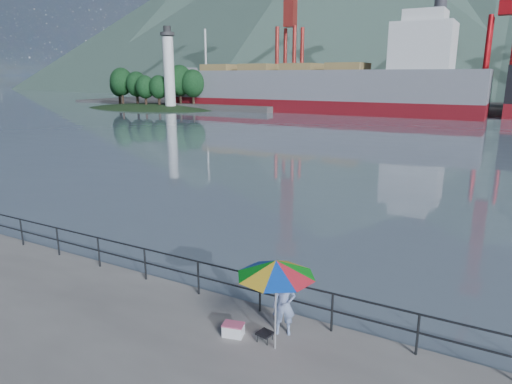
{
  "coord_description": "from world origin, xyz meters",
  "views": [
    {
      "loc": [
        8.27,
        -7.93,
        6.08
      ],
      "look_at": [
        0.47,
        6.0,
        2.0
      ],
      "focal_mm": 32.0,
      "sensor_mm": 36.0,
      "label": 1
    }
  ],
  "objects_px": {
    "beach_umbrella": "(276,268)",
    "cooler_bag": "(233,330)",
    "fisherman": "(284,305)",
    "bulk_carrier": "(325,88)"
  },
  "relations": [
    {
      "from": "beach_umbrella",
      "to": "cooler_bag",
      "type": "height_order",
      "value": "beach_umbrella"
    },
    {
      "from": "fisherman",
      "to": "bulk_carrier",
      "type": "height_order",
      "value": "bulk_carrier"
    },
    {
      "from": "beach_umbrella",
      "to": "cooler_bag",
      "type": "relative_size",
      "value": 4.49
    },
    {
      "from": "cooler_bag",
      "to": "bulk_carrier",
      "type": "distance_m",
      "value": 73.48
    },
    {
      "from": "fisherman",
      "to": "cooler_bag",
      "type": "height_order",
      "value": "fisherman"
    },
    {
      "from": "beach_umbrella",
      "to": "bulk_carrier",
      "type": "xyz_separation_m",
      "value": [
        -25.32,
        69.25,
        2.07
      ]
    },
    {
      "from": "bulk_carrier",
      "to": "cooler_bag",
      "type": "bearing_deg",
      "value": -70.74
    },
    {
      "from": "cooler_bag",
      "to": "fisherman",
      "type": "bearing_deg",
      "value": 20.72
    },
    {
      "from": "fisherman",
      "to": "bulk_carrier",
      "type": "relative_size",
      "value": 0.03
    },
    {
      "from": "fisherman",
      "to": "beach_umbrella",
      "type": "xyz_separation_m",
      "value": [
        0.12,
        -0.68,
        1.23
      ]
    }
  ]
}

